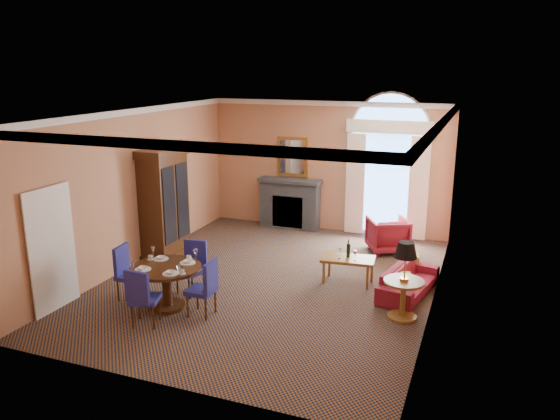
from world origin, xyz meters
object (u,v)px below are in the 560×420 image
at_px(armoire, 164,205).
at_px(side_table, 405,272).
at_px(coffee_table, 348,260).
at_px(dining_table, 166,277).
at_px(armchair, 388,235).
at_px(sofa, 409,281).

relative_size(armoire, side_table, 1.83).
bearing_deg(coffee_table, dining_table, -146.49).
xyz_separation_m(armoire, coffee_table, (4.11, -0.14, -0.67)).
bearing_deg(armchair, armoire, -3.51).
distance_m(armoire, dining_table, 2.83).
xyz_separation_m(armoire, armchair, (4.48, 1.95, -0.75)).
bearing_deg(dining_table, armoire, 122.90).
xyz_separation_m(armchair, side_table, (0.84, -3.24, 0.42)).
relative_size(armchair, coffee_table, 0.80).
distance_m(armchair, coffee_table, 2.13).
relative_size(sofa, side_table, 1.30).
relative_size(coffee_table, side_table, 0.82).
distance_m(armoire, side_table, 5.48).
bearing_deg(dining_table, armchair, 55.19).
bearing_deg(sofa, armoire, 98.25).
xyz_separation_m(sofa, coffee_table, (-1.16, 0.11, 0.22)).
relative_size(sofa, armchair, 1.97).
height_order(coffee_table, side_table, side_table).
height_order(sofa, armchair, armchair).
height_order(sofa, side_table, side_table).
relative_size(armoire, dining_table, 1.96).
xyz_separation_m(armoire, side_table, (5.32, -1.28, -0.33)).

